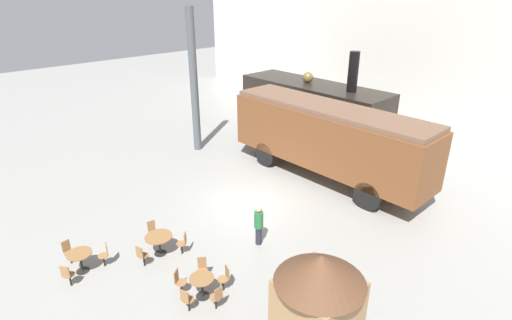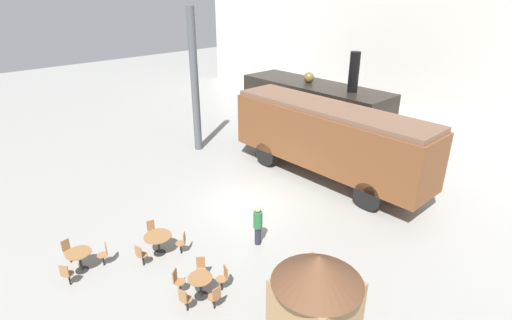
{
  "view_description": "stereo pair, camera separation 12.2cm",
  "coord_description": "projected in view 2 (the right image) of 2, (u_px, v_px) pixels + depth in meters",
  "views": [
    {
      "loc": [
        11.55,
        -10.48,
        8.99
      ],
      "look_at": [
        -0.67,
        1.0,
        1.6
      ],
      "focal_mm": 28.0,
      "sensor_mm": 36.0,
      "label": 1
    },
    {
      "loc": [
        11.64,
        -10.39,
        8.99
      ],
      "look_at": [
        -0.67,
        1.0,
        1.6
      ],
      "focal_mm": 28.0,
      "sensor_mm": 36.0,
      "label": 2
    }
  ],
  "objects": [
    {
      "name": "cafe_chair_10",
      "position": [
        215.0,
        296.0,
        11.84
      ],
      "size": [
        0.36,
        0.36,
        0.87
      ],
      "rotation": [
        0.0,
        0.0,
        9.41
      ],
      "color": "black",
      "rests_on": "ground_plane"
    },
    {
      "name": "cafe_chair_8",
      "position": [
        177.0,
        280.0,
        12.5
      ],
      "size": [
        0.4,
        0.4,
        0.87
      ],
      "rotation": [
        0.0,
        0.0,
        6.9
      ],
      "color": "black",
      "rests_on": "ground_plane"
    },
    {
      "name": "cafe_table_far",
      "position": [
        200.0,
        282.0,
        12.34
      ],
      "size": [
        0.77,
        0.77,
        0.73
      ],
      "color": "black",
      "rests_on": "ground_plane"
    },
    {
      "name": "cafe_table_mid",
      "position": [
        79.0,
        256.0,
        13.46
      ],
      "size": [
        0.83,
        0.83,
        0.74
      ],
      "color": "black",
      "rests_on": "ground_plane"
    },
    {
      "name": "visitor_person",
      "position": [
        258.0,
        224.0,
        14.76
      ],
      "size": [
        0.34,
        0.34,
        1.59
      ],
      "color": "#262633",
      "rests_on": "ground_plane"
    },
    {
      "name": "cafe_chair_2",
      "position": [
        182.0,
        242.0,
        14.36
      ],
      "size": [
        0.4,
        0.4,
        0.87
      ],
      "rotation": [
        0.0,
        0.0,
        10.24
      ],
      "color": "black",
      "rests_on": "ground_plane"
    },
    {
      "name": "cafe_chair_9",
      "position": [
        185.0,
        299.0,
        11.75
      ],
      "size": [
        0.37,
        0.39,
        0.87
      ],
      "rotation": [
        0.0,
        0.0,
        8.16
      ],
      "color": "black",
      "rests_on": "ground_plane"
    },
    {
      "name": "cafe_chair_5",
      "position": [
        66.0,
        273.0,
        12.78
      ],
      "size": [
        0.4,
        0.41,
        0.87
      ],
      "rotation": [
        0.0,
        0.0,
        8.54
      ],
      "color": "black",
      "rests_on": "ground_plane"
    },
    {
      "name": "cafe_chair_7",
      "position": [
        201.0,
        267.0,
        13.04
      ],
      "size": [
        0.4,
        0.4,
        0.87
      ],
      "rotation": [
        0.0,
        0.0,
        5.64
      ],
      "color": "black",
      "rests_on": "ground_plane"
    },
    {
      "name": "backdrop_wall",
      "position": [
        427.0,
        61.0,
        25.62
      ],
      "size": [
        44.0,
        0.15,
        9.0
      ],
      "color": "silver",
      "rests_on": "ground_plane"
    },
    {
      "name": "cafe_chair_4",
      "position": [
        67.0,
        249.0,
        13.93
      ],
      "size": [
        0.37,
        0.36,
        0.87
      ],
      "rotation": [
        0.0,
        0.0,
        6.45
      ],
      "color": "black",
      "rests_on": "ground_plane"
    },
    {
      "name": "steam_locomotive",
      "position": [
        314.0,
        107.0,
        24.4
      ],
      "size": [
        9.65,
        2.85,
        5.73
      ],
      "color": "black",
      "rests_on": "ground_plane"
    },
    {
      "name": "cafe_chair_6",
      "position": [
        224.0,
        277.0,
        12.64
      ],
      "size": [
        0.37,
        0.39,
        0.87
      ],
      "rotation": [
        0.0,
        0.0,
        4.39
      ],
      "color": "black",
      "rests_on": "ground_plane"
    },
    {
      "name": "passenger_coach_wooden",
      "position": [
        328.0,
        136.0,
        19.3
      ],
      "size": [
        10.52,
        2.51,
        3.77
      ],
      "color": "brown",
      "rests_on": "ground_plane"
    },
    {
      "name": "support_pillar",
      "position": [
        195.0,
        82.0,
        22.23
      ],
      "size": [
        0.44,
        0.44,
        8.0
      ],
      "color": "#4C5156",
      "rests_on": "ground_plane"
    },
    {
      "name": "cafe_chair_0",
      "position": [
        152.0,
        230.0,
        15.05
      ],
      "size": [
        0.38,
        0.36,
        0.87
      ],
      "rotation": [
        0.0,
        0.0,
        6.05
      ],
      "color": "black",
      "rests_on": "ground_plane"
    },
    {
      "name": "cafe_table_near",
      "position": [
        158.0,
        239.0,
        14.32
      ],
      "size": [
        0.98,
        0.98,
        0.75
      ],
      "color": "black",
      "rests_on": "ground_plane"
    },
    {
      "name": "cafe_chair_3",
      "position": [
        104.0,
        253.0,
        13.76
      ],
      "size": [
        0.38,
        0.39,
        0.87
      ],
      "rotation": [
        0.0,
        0.0,
        4.35
      ],
      "color": "black",
      "rests_on": "ground_plane"
    },
    {
      "name": "ticket_kiosk",
      "position": [
        316.0,
        299.0,
        10.14
      ],
      "size": [
        2.34,
        2.34,
        3.0
      ],
      "color": "#99754C",
      "rests_on": "ground_plane"
    },
    {
      "name": "cafe_chair_1",
      "position": [
        141.0,
        254.0,
        13.68
      ],
      "size": [
        0.37,
        0.39,
        0.87
      ],
      "rotation": [
        0.0,
        0.0,
        8.14
      ],
      "color": "black",
      "rests_on": "ground_plane"
    },
    {
      "name": "ground_plane",
      "position": [
        250.0,
        203.0,
        17.9
      ],
      "size": [
        80.0,
        80.0,
        0.0
      ],
      "primitive_type": "plane",
      "color": "gray"
    }
  ]
}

